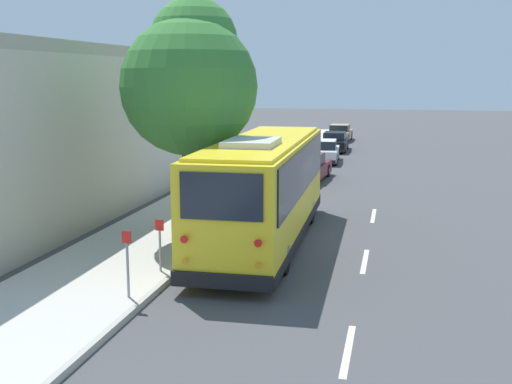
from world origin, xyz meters
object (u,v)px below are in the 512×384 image
Objects in this scene: parked_sedan_black at (335,142)px; fire_hydrant at (252,184)px; parked_sedan_maroon at (307,168)px; sign_post_far at (160,245)px; shuttle_bus at (264,185)px; sign_post_near at (128,263)px; parked_sedan_white at (323,152)px; street_tree at (190,78)px; parked_sedan_tan at (340,133)px.

parked_sedan_black is 5.38× the size of fire_hydrant.
sign_post_far reaches higher than parked_sedan_maroon.
parked_sedan_black is 28.90m from sign_post_far.
parked_sedan_black reaches higher than fire_hydrant.
shuttle_bus is 6.17m from sign_post_near.
parked_sedan_white is 22.99m from sign_post_far.
sign_post_near is (-24.95, 1.52, 0.32)m from parked_sedan_white.
fire_hydrant is (11.31, 0.17, -0.29)m from sign_post_far.
sign_post_far is at bearing 0.00° from sign_post_near.
parked_sedan_white is 0.58× the size of street_tree.
street_tree is 5.42× the size of sign_post_far.
fire_hydrant is at bearing 173.56° from parked_sedan_black.
parked_sedan_tan is at bearing 1.73° from parked_sedan_black.
parked_sedan_black is 30.90m from sign_post_near.
parked_sedan_tan is 2.75× the size of sign_post_near.
parked_sedan_tan is at bearing -0.09° from shuttle_bus.
sign_post_near is at bearing 179.39° from parked_sedan_tan.
sign_post_far is (2.01, 0.00, -0.10)m from sign_post_near.
fire_hydrant is (-17.54, 1.79, -0.05)m from parked_sedan_black.
parked_sedan_tan is 35.96m from sign_post_far.
street_tree reaches higher than sign_post_far.
street_tree is at bearing 91.34° from shuttle_bus.
parked_sedan_maroon is (12.24, 0.39, -1.21)m from shuttle_bus.
parked_sedan_maroon is 1.13× the size of parked_sedan_white.
parked_sedan_tan is 5.19× the size of fire_hydrant.
sign_post_near is at bearing -179.26° from fire_hydrant.
street_tree is at bearing 178.72° from fire_hydrant.
sign_post_far is (-28.85, 1.62, 0.24)m from parked_sedan_black.
parked_sedan_black is 25.62m from street_tree.
shuttle_bus is 2.52× the size of parked_sedan_tan.
shuttle_bus is 4.35m from sign_post_far.
parked_sedan_black reaches higher than parked_sedan_tan.
parked_sedan_white is at bearing -177.74° from parked_sedan_tan.
fire_hydrant is (-11.63, 1.69, -0.06)m from parked_sedan_white.
street_tree is (-32.24, 1.67, 4.41)m from parked_sedan_tan.
sign_post_far reaches higher than parked_sedan_tan.
parked_sedan_black is at bearing -0.46° from shuttle_bus.
parked_sedan_white is (6.91, -0.00, 0.02)m from parked_sedan_maroon.
parked_sedan_white is 5.91m from parked_sedan_black.
parked_sedan_white reaches higher than parked_sedan_tan.
shuttle_bus is 13.09× the size of fire_hydrant.
street_tree reaches higher than sign_post_near.
parked_sedan_white is at bearing -8.28° from fire_hydrant.
parked_sedan_black is at bearing -3.00° from sign_post_near.
fire_hydrant is at bearing 168.90° from parked_sedan_white.
sign_post_near reaches higher than parked_sedan_white.
sign_post_near is (-18.04, 1.52, 0.34)m from parked_sedan_maroon.
shuttle_bus is 2.24× the size of parked_sedan_maroon.
parked_sedan_black is 1.04× the size of parked_sedan_tan.
sign_post_far is at bearing 179.28° from parked_sedan_tan.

